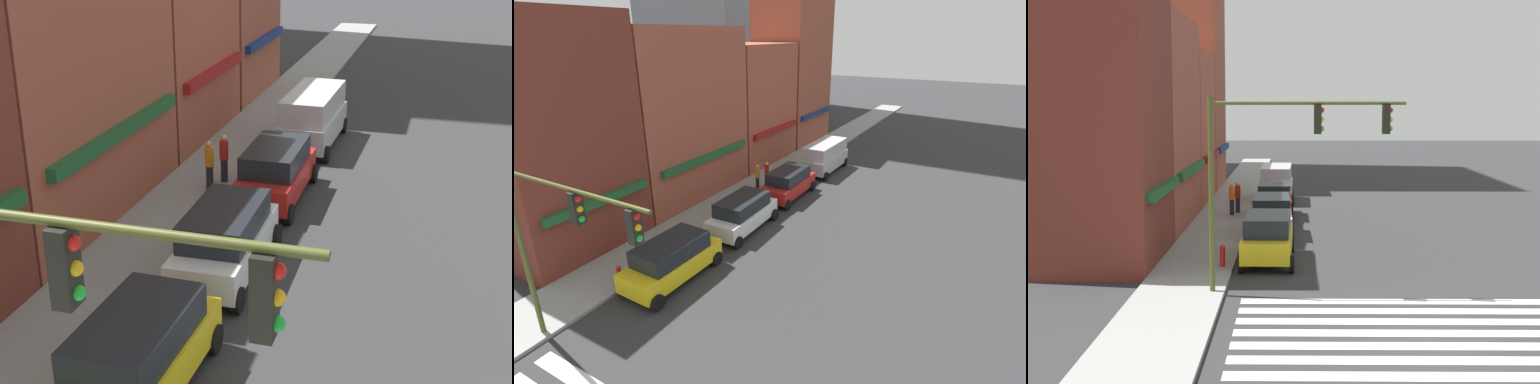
{
  "view_description": "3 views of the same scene",
  "coord_description": "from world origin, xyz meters",
  "views": [
    {
      "loc": [
        -1.52,
        -0.93,
        9.48
      ],
      "look_at": [
        18.23,
        4.7,
        1.2
      ],
      "focal_mm": 50.0,
      "sensor_mm": 36.0,
      "label": 1
    },
    {
      "loc": [
        -1.58,
        -6.67,
        10.37
      ],
      "look_at": [
        18.23,
        4.7,
        1.2
      ],
      "focal_mm": 28.0,
      "sensor_mm": 36.0,
      "label": 2
    },
    {
      "loc": [
        -18.82,
        3.77,
        6.46
      ],
      "look_at": [
        4.44,
        4.0,
        3.5
      ],
      "focal_mm": 50.0,
      "sensor_mm": 36.0,
      "label": 3
    }
  ],
  "objects": [
    {
      "name": "suv_red",
      "position": [
        20.69,
        4.7,
        1.03
      ],
      "size": [
        4.72,
        2.12,
        1.94
      ],
      "rotation": [
        0.0,
        0.0,
        0.01
      ],
      "color": "#B21E19",
      "rests_on": "ground_plane"
    },
    {
      "name": "suv_yellow",
      "position": [
        9.51,
        4.7,
        1.03
      ],
      "size": [
        4.74,
        2.12,
        1.94
      ],
      "rotation": [
        0.0,
        0.0,
        -0.02
      ],
      "color": "yellow",
      "rests_on": "ground_plane"
    },
    {
      "name": "van_silver",
      "position": [
        26.96,
        4.7,
        1.29
      ],
      "size": [
        5.04,
        2.22,
        2.34
      ],
      "rotation": [
        0.0,
        0.0,
        -0.02
      ],
      "color": "#B7B7BC",
      "rests_on": "ground_plane"
    },
    {
      "name": "storefront_row",
      "position": [
        22.92,
        11.5,
        5.92
      ],
      "size": [
        32.26,
        5.3,
        14.75
      ],
      "color": "maroon",
      "rests_on": "ground_plane"
    },
    {
      "name": "pedestrian_red_jacket",
      "position": [
        21.44,
        6.81,
        1.07
      ],
      "size": [
        0.32,
        0.32,
        1.77
      ],
      "rotation": [
        0.0,
        0.0,
        3.39
      ],
      "color": "#23232D",
      "rests_on": "sidewalk_left"
    },
    {
      "name": "suv_white",
      "position": [
        15.16,
        4.7,
        1.03
      ],
      "size": [
        4.74,
        2.12,
        1.94
      ],
      "rotation": [
        0.0,
        0.0,
        0.02
      ],
      "color": "white",
      "rests_on": "ground_plane"
    },
    {
      "name": "pedestrian_orange_vest",
      "position": [
        20.62,
        7.08,
        1.07
      ],
      "size": [
        0.32,
        0.32,
        1.77
      ],
      "rotation": [
        0.0,
        0.0,
        5.24
      ],
      "color": "#23232D",
      "rests_on": "sidewalk_left"
    }
  ]
}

